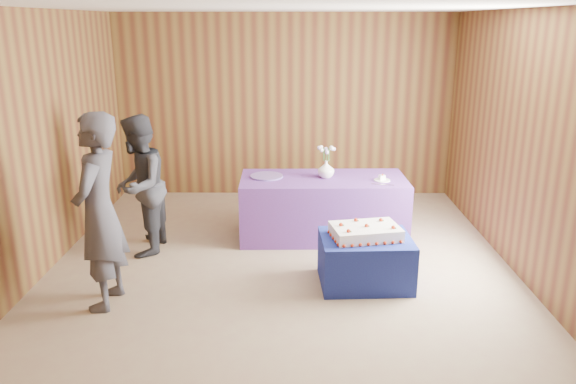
{
  "coord_description": "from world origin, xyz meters",
  "views": [
    {
      "loc": [
        0.12,
        -5.38,
        2.57
      ],
      "look_at": [
        0.08,
        0.1,
        0.9
      ],
      "focal_mm": 35.0,
      "sensor_mm": 36.0,
      "label": 1
    }
  ],
  "objects_px": {
    "cake_table": "(365,260)",
    "sheet_cake": "(366,232)",
    "vase": "(326,169)",
    "guest_left": "(99,212)",
    "guest_right": "(139,186)",
    "serving_table": "(323,207)"
  },
  "relations": [
    {
      "from": "cake_table",
      "to": "sheet_cake",
      "type": "bearing_deg",
      "value": 168.49
    },
    {
      "from": "cake_table",
      "to": "sheet_cake",
      "type": "relative_size",
      "value": 1.18
    },
    {
      "from": "sheet_cake",
      "to": "vase",
      "type": "bearing_deg",
      "value": 92.19
    },
    {
      "from": "vase",
      "to": "guest_left",
      "type": "distance_m",
      "value": 2.8
    },
    {
      "from": "vase",
      "to": "guest_right",
      "type": "relative_size",
      "value": 0.13
    },
    {
      "from": "sheet_cake",
      "to": "guest_right",
      "type": "bearing_deg",
      "value": 150.6
    },
    {
      "from": "cake_table",
      "to": "serving_table",
      "type": "relative_size",
      "value": 0.45
    },
    {
      "from": "vase",
      "to": "cake_table",
      "type": "bearing_deg",
      "value": -76.07
    },
    {
      "from": "serving_table",
      "to": "vase",
      "type": "distance_m",
      "value": 0.48
    },
    {
      "from": "vase",
      "to": "guest_right",
      "type": "distance_m",
      "value": 2.2
    },
    {
      "from": "cake_table",
      "to": "sheet_cake",
      "type": "height_order",
      "value": "sheet_cake"
    },
    {
      "from": "vase",
      "to": "guest_right",
      "type": "xyz_separation_m",
      "value": [
        -2.13,
        -0.54,
        -0.06
      ]
    },
    {
      "from": "cake_table",
      "to": "guest_right",
      "type": "height_order",
      "value": "guest_right"
    },
    {
      "from": "serving_table",
      "to": "vase",
      "type": "xyz_separation_m",
      "value": [
        0.03,
        0.02,
        0.48
      ]
    },
    {
      "from": "sheet_cake",
      "to": "guest_right",
      "type": "relative_size",
      "value": 0.48
    },
    {
      "from": "sheet_cake",
      "to": "guest_right",
      "type": "xyz_separation_m",
      "value": [
        -2.45,
        0.8,
        0.24
      ]
    },
    {
      "from": "cake_table",
      "to": "sheet_cake",
      "type": "xyz_separation_m",
      "value": [
        -0.01,
        0.0,
        0.31
      ]
    },
    {
      "from": "serving_table",
      "to": "sheet_cake",
      "type": "relative_size",
      "value": 2.61
    },
    {
      "from": "cake_table",
      "to": "vase",
      "type": "bearing_deg",
      "value": 100.98
    },
    {
      "from": "sheet_cake",
      "to": "guest_left",
      "type": "xyz_separation_m",
      "value": [
        -2.48,
        -0.45,
        0.35
      ]
    },
    {
      "from": "cake_table",
      "to": "vase",
      "type": "xyz_separation_m",
      "value": [
        -0.33,
        1.34,
        0.6
      ]
    },
    {
      "from": "cake_table",
      "to": "serving_table",
      "type": "height_order",
      "value": "serving_table"
    }
  ]
}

